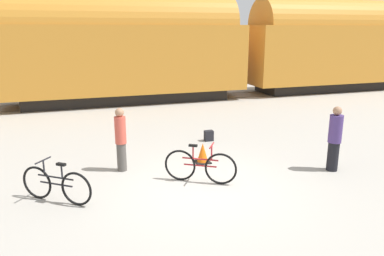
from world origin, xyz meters
TOP-DOWN VIEW (x-y plane):
  - ground_plane at (0.00, 0.00)m, footprint 80.00×80.00m
  - freight_train at (-0.00, 10.98)m, footprint 36.49×3.02m
  - rail_near at (0.00, 10.27)m, footprint 48.49×0.07m
  - rail_far at (0.00, 11.70)m, footprint 48.49×0.07m
  - bicycle_black at (-3.16, 0.25)m, footprint 1.40×1.09m
  - bicycle_maroon at (0.04, 0.30)m, footprint 1.50×0.98m
  - person_in_purple at (3.53, -0.02)m, footprint 0.33×0.33m
  - person_in_red at (-1.61, 1.64)m, footprint 0.28×0.28m
  - backpack at (1.43, 3.42)m, footprint 0.28×0.20m
  - traffic_cone at (0.56, 1.56)m, footprint 0.40×0.40m

SIDE VIEW (x-z plane):
  - ground_plane at x=0.00m, z-range 0.00..0.00m
  - rail_near at x=0.00m, z-range 0.00..0.01m
  - rail_far at x=0.00m, z-range 0.00..0.01m
  - backpack at x=1.43m, z-range 0.00..0.34m
  - traffic_cone at x=0.56m, z-range -0.02..0.53m
  - bicycle_black at x=-3.16m, z-range -0.07..0.84m
  - bicycle_maroon at x=0.04m, z-range -0.07..0.88m
  - person_in_purple at x=3.53m, z-range 0.00..1.68m
  - person_in_red at x=-1.61m, z-range 0.02..1.66m
  - freight_train at x=0.00m, z-range 0.11..5.25m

